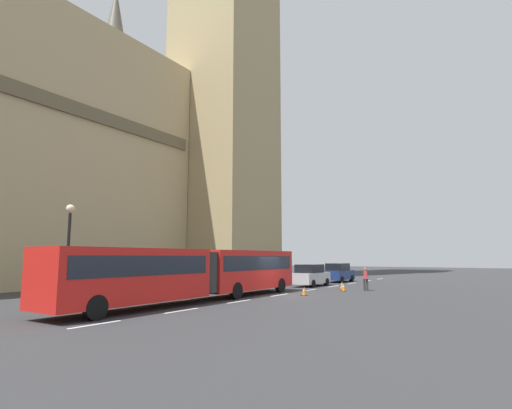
# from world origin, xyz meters

# --- Properties ---
(ground_plane) EXTENTS (160.00, 160.00, 0.00)m
(ground_plane) POSITION_xyz_m (0.00, 0.00, 0.00)
(ground_plane) COLOR #333335
(lane_centre_marking) EXTENTS (39.00, 0.16, 0.01)m
(lane_centre_marking) POSITION_xyz_m (4.66, 0.00, 0.00)
(lane_centre_marking) COLOR silver
(lane_centre_marking) RESTS_ON ground_plane
(articulated_bus) EXTENTS (18.09, 2.54, 2.90)m
(articulated_bus) POSITION_xyz_m (-5.82, 1.99, 1.75)
(articulated_bus) COLOR red
(articulated_bus) RESTS_ON ground_plane
(sedan_lead) EXTENTS (4.40, 1.86, 1.85)m
(sedan_lead) POSITION_xyz_m (8.37, 1.69, 0.91)
(sedan_lead) COLOR #B7B7BC
(sedan_lead) RESTS_ON ground_plane
(sedan_trailing) EXTENTS (4.40, 1.86, 1.85)m
(sedan_trailing) POSITION_xyz_m (15.18, 1.84, 0.91)
(sedan_trailing) COLOR navy
(sedan_trailing) RESTS_ON ground_plane
(traffic_cone_west) EXTENTS (0.36, 0.36, 0.58)m
(traffic_cone_west) POSITION_xyz_m (0.61, -1.50, 0.28)
(traffic_cone_west) COLOR black
(traffic_cone_west) RESTS_ON ground_plane
(traffic_cone_middle) EXTENTS (0.36, 0.36, 0.58)m
(traffic_cone_middle) POSITION_xyz_m (5.14, -2.48, 0.28)
(traffic_cone_middle) COLOR black
(traffic_cone_middle) RESTS_ON ground_plane
(traffic_cone_east) EXTENTS (0.36, 0.36, 0.58)m
(traffic_cone_east) POSITION_xyz_m (7.03, -1.62, 0.28)
(traffic_cone_east) COLOR black
(traffic_cone_east) RESTS_ON ground_plane
(street_lamp) EXTENTS (0.44, 0.44, 5.27)m
(street_lamp) POSITION_xyz_m (-10.98, 6.50, 3.06)
(street_lamp) COLOR black
(street_lamp) RESTS_ON ground_plane
(pedestrian_near_cones) EXTENTS (0.45, 0.35, 1.69)m
(pedestrian_near_cones) POSITION_xyz_m (6.39, -3.72, 0.91)
(pedestrian_near_cones) COLOR #333333
(pedestrian_near_cones) RESTS_ON ground_plane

